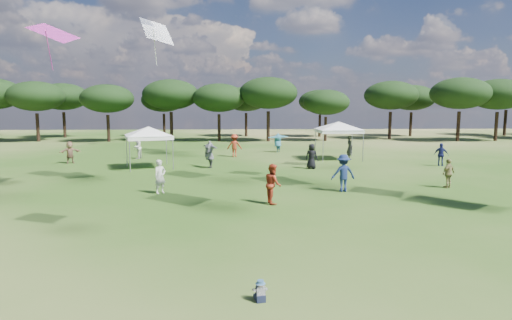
{
  "coord_description": "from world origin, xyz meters",
  "views": [
    {
      "loc": [
        -0.53,
        -6.51,
        4.22
      ],
      "look_at": [
        0.05,
        6.0,
        2.62
      ],
      "focal_mm": 30.0,
      "sensor_mm": 36.0,
      "label": 1
    }
  ],
  "objects": [
    {
      "name": "tent_left",
      "position": [
        -6.45,
        22.62,
        2.7
      ],
      "size": [
        5.64,
        5.64,
        3.12
      ],
      "rotation": [
        0.0,
        0.0,
        0.31
      ],
      "color": "gray",
      "rests_on": "ground"
    },
    {
      "name": "tent_right",
      "position": [
        7.48,
        26.64,
        2.85
      ],
      "size": [
        6.53,
        6.53,
        3.28
      ],
      "rotation": [
        0.0,
        0.0,
        0.01
      ],
      "color": "gray",
      "rests_on": "ground"
    },
    {
      "name": "tree_line",
      "position": [
        2.39,
        47.41,
        5.42
      ],
      "size": [
        108.78,
        17.63,
        7.77
      ],
      "color": "black",
      "rests_on": "ground"
    },
    {
      "name": "toddler",
      "position": [
        -0.03,
        2.31,
        0.21
      ],
      "size": [
        0.34,
        0.37,
        0.47
      ],
      "rotation": [
        0.0,
        0.0,
        0.19
      ],
      "color": "#161B32",
      "rests_on": "ground"
    },
    {
      "name": "festival_crowd",
      "position": [
        -2.02,
        22.17,
        0.89
      ],
      "size": [
        31.18,
        22.31,
        1.89
      ],
      "color": "#29507D",
      "rests_on": "ground"
    }
  ]
}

